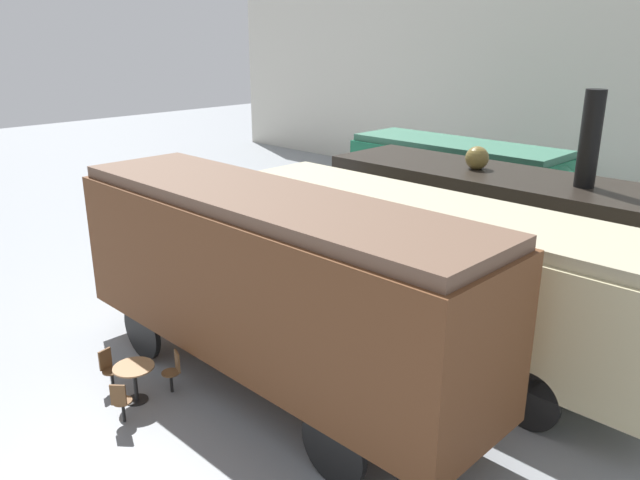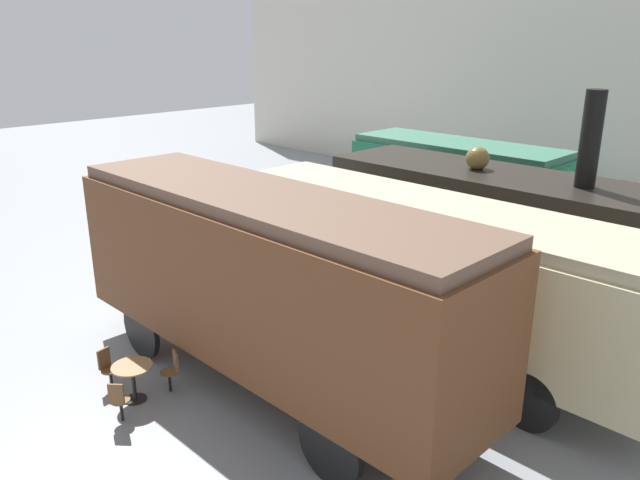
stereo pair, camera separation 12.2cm
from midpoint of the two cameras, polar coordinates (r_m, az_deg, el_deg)
The scene contains 11 objects.
ground_plane at distance 15.97m, azimuth 0.09°, elevation -7.16°, with size 80.00×80.00×0.00m, color gray.
backdrop_wall at distance 28.20m, azimuth 23.97°, elevation 12.06°, with size 44.00×0.15×9.00m.
streamlined_locomotive at distance 22.85m, azimuth 13.46°, elevation 5.27°, with size 9.56×2.69×3.20m.
steam_locomotive at distance 17.83m, azimuth 14.86°, elevation 1.82°, with size 9.13×2.87×5.66m.
passenger_coach_vintage at distance 14.02m, azimuth 9.73°, elevation -2.03°, with size 10.65×2.72×3.42m.
passenger_coach_wooden at distance 12.14m, azimuth -5.02°, elevation -3.24°, with size 9.67×2.57×4.07m.
cafe_table_near at distance 12.95m, azimuth -16.88°, elevation -11.70°, with size 0.80×0.80×0.76m.
cafe_chair_0 at distance 12.37m, azimuth -18.05°, elevation -13.73°, with size 0.40×0.41×0.87m.
cafe_chair_1 at distance 13.10m, azimuth -13.48°, elevation -11.37°, with size 0.37×0.39×0.87m.
cafe_chair_2 at distance 13.52m, azimuth -19.01°, elevation -10.90°, with size 0.38×0.36×0.87m.
visitor_person at distance 12.95m, azimuth 5.57°, elevation -8.96°, with size 0.34×0.34×1.77m.
Camera 1 is at (10.03, -10.33, 6.92)m, focal length 35.00 mm.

